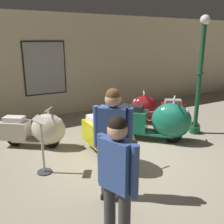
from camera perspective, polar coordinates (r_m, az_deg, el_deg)
ground_plane at (r=5.44m, az=5.07°, el=-10.84°), size 60.00×60.00×0.00m
showroom_back_wall at (r=8.61m, az=-10.58°, el=10.33°), size 18.00×0.24×3.27m
scooter_0 at (r=6.13m, az=-16.31°, el=-3.87°), size 1.51×1.29×0.95m
scooter_1 at (r=5.18m, az=-0.17°, el=-6.32°), size 0.57×1.74×1.06m
scooter_2 at (r=6.33m, az=10.51°, el=-2.05°), size 1.67×1.70×1.13m
scooter_3 at (r=7.69m, az=9.25°, el=0.65°), size 1.58×1.22×0.97m
lamppost at (r=6.91m, az=19.16°, el=7.20°), size 0.28×0.28×3.03m
visitor_0 at (r=3.81m, az=0.20°, el=-5.81°), size 0.47×0.46×1.79m
visitor_1 at (r=2.92m, az=1.16°, el=-14.37°), size 0.36×0.54×1.68m
info_stanchion at (r=4.94m, az=-15.34°, el=-8.30°), size 0.36×0.39×1.12m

